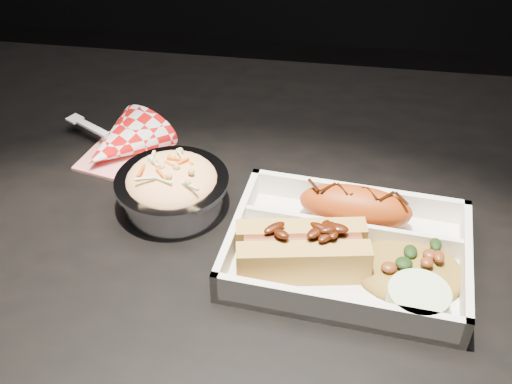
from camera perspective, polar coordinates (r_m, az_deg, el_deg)
dining_table at (r=0.80m, az=0.06°, el=-7.55°), size 1.20×0.80×0.75m
food_tray at (r=0.70m, az=8.10°, el=-5.45°), size 0.27×0.20×0.04m
fried_pastry at (r=0.72m, az=8.82°, el=-1.28°), size 0.13×0.06×0.05m
hotdog at (r=0.66m, az=4.12°, el=-5.02°), size 0.14×0.08×0.06m
fried_rice_mound at (r=0.68m, az=13.53°, el=-6.16°), size 0.12×0.10×0.03m
cupcake_liner at (r=0.65m, az=14.16°, el=-9.42°), size 0.06×0.06×0.03m
foil_coleslaw_cup at (r=0.75m, az=-7.46°, el=0.52°), size 0.13×0.13×0.07m
napkin_fork at (r=0.85m, az=-11.96°, el=4.15°), size 0.16×0.15×0.10m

